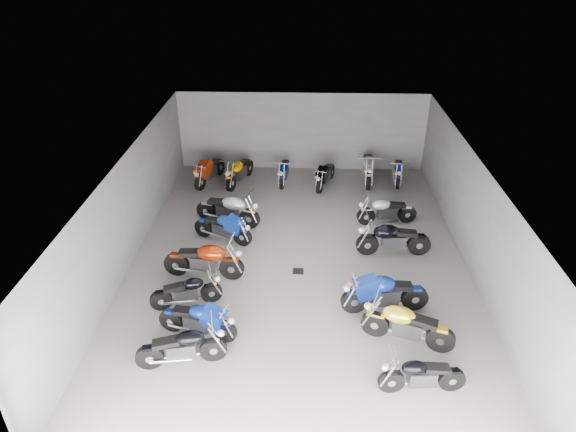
% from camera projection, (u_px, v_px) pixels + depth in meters
% --- Properties ---
extents(ground, '(14.00, 14.00, 0.00)m').
position_uv_depth(ground, '(299.00, 262.00, 15.50)').
color(ground, gray).
rests_on(ground, ground).
extents(wall_back, '(10.00, 0.10, 3.20)m').
position_uv_depth(wall_back, '(302.00, 132.00, 20.83)').
color(wall_back, gray).
rests_on(wall_back, ground).
extents(wall_left, '(0.10, 14.00, 3.20)m').
position_uv_depth(wall_left, '(127.00, 213.00, 14.87)').
color(wall_left, gray).
rests_on(wall_left, ground).
extents(wall_right, '(0.10, 14.00, 3.20)m').
position_uv_depth(wall_right, '(475.00, 219.00, 14.57)').
color(wall_right, gray).
rests_on(wall_right, ground).
extents(ceiling, '(10.00, 14.00, 0.04)m').
position_uv_depth(ceiling, '(300.00, 164.00, 13.93)').
color(ceiling, black).
rests_on(ceiling, wall_back).
extents(drain_grate, '(0.32, 0.32, 0.01)m').
position_uv_depth(drain_grate, '(298.00, 271.00, 15.06)').
color(drain_grate, black).
rests_on(drain_grate, ground).
extents(motorcycle_left_a, '(2.06, 0.59, 0.91)m').
position_uv_depth(motorcycle_left_a, '(182.00, 347.00, 11.63)').
color(motorcycle_left_a, black).
rests_on(motorcycle_left_a, ground).
extents(motorcycle_left_b, '(2.01, 0.65, 0.90)m').
position_uv_depth(motorcycle_left_b, '(198.00, 320.00, 12.44)').
color(motorcycle_left_b, black).
rests_on(motorcycle_left_b, ground).
extents(motorcycle_left_c, '(1.86, 0.66, 0.84)m').
position_uv_depth(motorcycle_left_c, '(187.00, 291.00, 13.49)').
color(motorcycle_left_c, black).
rests_on(motorcycle_left_c, ground).
extents(motorcycle_left_d, '(2.34, 0.52, 1.03)m').
position_uv_depth(motorcycle_left_d, '(205.00, 260.00, 14.57)').
color(motorcycle_left_d, black).
rests_on(motorcycle_left_d, ground).
extents(motorcycle_left_e, '(1.95, 0.87, 0.90)m').
position_uv_depth(motorcycle_left_e, '(223.00, 227.00, 16.31)').
color(motorcycle_left_e, black).
rests_on(motorcycle_left_e, ground).
extents(motorcycle_left_f, '(2.25, 0.87, 1.02)m').
position_uv_depth(motorcycle_left_f, '(228.00, 209.00, 17.23)').
color(motorcycle_left_f, black).
rests_on(motorcycle_left_f, ground).
extents(motorcycle_right_a, '(1.90, 0.41, 0.84)m').
position_uv_depth(motorcycle_right_a, '(421.00, 375.00, 10.96)').
color(motorcycle_right_a, black).
rests_on(motorcycle_right_a, ground).
extents(motorcycle_right_b, '(2.18, 0.85, 0.99)m').
position_uv_depth(motorcycle_right_b, '(407.00, 325.00, 12.22)').
color(motorcycle_right_b, black).
rests_on(motorcycle_right_b, ground).
extents(motorcycle_right_c, '(2.31, 0.52, 1.01)m').
position_uv_depth(motorcycle_right_c, '(384.00, 293.00, 13.25)').
color(motorcycle_right_c, black).
rests_on(motorcycle_right_c, ground).
extents(motorcycle_right_e, '(2.29, 0.46, 1.00)m').
position_uv_depth(motorcycle_right_e, '(393.00, 239.00, 15.60)').
color(motorcycle_right_e, black).
rests_on(motorcycle_right_e, ground).
extents(motorcycle_right_f, '(2.05, 0.50, 0.90)m').
position_uv_depth(motorcycle_right_f, '(386.00, 210.00, 17.30)').
color(motorcycle_right_f, black).
rests_on(motorcycle_right_f, ground).
extents(motorcycle_back_a, '(0.86, 2.11, 0.96)m').
position_uv_depth(motorcycle_back_a, '(209.00, 170.00, 20.10)').
color(motorcycle_back_a, black).
rests_on(motorcycle_back_a, ground).
extents(motorcycle_back_b, '(0.87, 2.13, 0.97)m').
position_uv_depth(motorcycle_back_b, '(239.00, 171.00, 20.04)').
color(motorcycle_back_b, black).
rests_on(motorcycle_back_b, ground).
extents(motorcycle_back_c, '(0.43, 1.96, 0.86)m').
position_uv_depth(motorcycle_back_c, '(284.00, 171.00, 20.20)').
color(motorcycle_back_c, black).
rests_on(motorcycle_back_c, ground).
extents(motorcycle_back_d, '(0.79, 1.91, 0.87)m').
position_uv_depth(motorcycle_back_d, '(325.00, 175.00, 19.85)').
color(motorcycle_back_d, black).
rests_on(motorcycle_back_d, ground).
extents(motorcycle_back_e, '(0.51, 2.40, 1.05)m').
position_uv_depth(motorcycle_back_e, '(368.00, 167.00, 20.22)').
color(motorcycle_back_e, black).
rests_on(motorcycle_back_e, ground).
extents(motorcycle_back_f, '(0.47, 1.94, 0.85)m').
position_uv_depth(motorcycle_back_f, '(398.00, 171.00, 20.21)').
color(motorcycle_back_f, black).
rests_on(motorcycle_back_f, ground).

